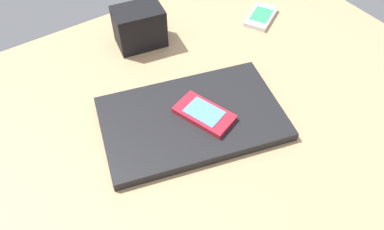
{
  "coord_description": "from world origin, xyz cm",
  "views": [
    {
      "loc": [
        26.12,
        43.09,
        60.38
      ],
      "look_at": [
        -0.55,
        3.25,
        5.0
      ],
      "focal_mm": 35.05,
      "sensor_mm": 36.0,
      "label": 1
    }
  ],
  "objects_px": {
    "laptop_closed": "(192,118)",
    "cell_phone_on_laptop": "(204,114)",
    "cell_phone_on_desk": "(261,17)",
    "desk_organizer": "(139,27)"
  },
  "relations": [
    {
      "from": "cell_phone_on_laptop",
      "to": "laptop_closed",
      "type": "bearing_deg",
      "value": -37.8
    },
    {
      "from": "cell_phone_on_laptop",
      "to": "cell_phone_on_desk",
      "type": "distance_m",
      "value": 0.39
    },
    {
      "from": "desk_organizer",
      "to": "cell_phone_on_laptop",
      "type": "bearing_deg",
      "value": 97.17
    },
    {
      "from": "cell_phone_on_laptop",
      "to": "cell_phone_on_desk",
      "type": "relative_size",
      "value": 1.06
    },
    {
      "from": "laptop_closed",
      "to": "cell_phone_on_laptop",
      "type": "distance_m",
      "value": 0.03
    },
    {
      "from": "laptop_closed",
      "to": "cell_phone_on_laptop",
      "type": "relative_size",
      "value": 2.75
    },
    {
      "from": "desk_organizer",
      "to": "cell_phone_on_desk",
      "type": "bearing_deg",
      "value": 175.24
    },
    {
      "from": "cell_phone_on_laptop",
      "to": "desk_organizer",
      "type": "height_order",
      "value": "desk_organizer"
    },
    {
      "from": "laptop_closed",
      "to": "cell_phone_on_desk",
      "type": "xyz_separation_m",
      "value": [
        -0.34,
        -0.19,
        -0.0
      ]
    },
    {
      "from": "laptop_closed",
      "to": "cell_phone_on_laptop",
      "type": "bearing_deg",
      "value": 157.64
    }
  ]
}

